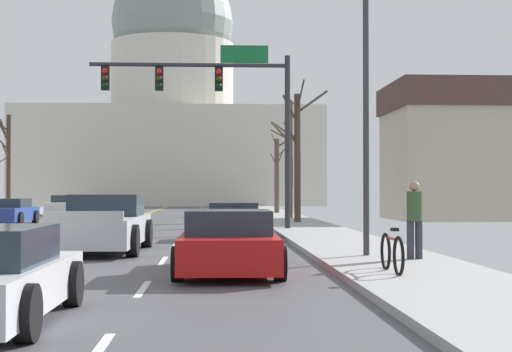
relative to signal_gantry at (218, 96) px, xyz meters
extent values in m
cube|color=silver|center=(-1.35, -17.74, -5.37)|extent=(0.12, 2.20, 0.00)
cube|color=silver|center=(-1.35, -12.54, -5.37)|extent=(0.12, 2.20, 0.00)
cube|color=silver|center=(-1.35, -7.34, -5.37)|extent=(0.12, 2.20, 0.00)
cube|color=silver|center=(-1.35, -2.14, -5.37)|extent=(0.12, 2.20, 0.00)
cube|color=silver|center=(-1.35, 3.06, -5.37)|extent=(0.12, 2.20, 0.00)
cube|color=silver|center=(-1.35, 8.26, -5.37)|extent=(0.12, 2.20, 0.00)
cube|color=silver|center=(-1.35, 13.46, -5.37)|extent=(0.12, 2.20, 0.00)
cube|color=silver|center=(-1.35, 18.66, -5.37)|extent=(0.12, 2.20, 0.00)
cube|color=silver|center=(-1.35, 23.86, -5.37)|extent=(0.12, 2.20, 0.00)
cube|color=silver|center=(-1.35, 29.06, -5.37)|extent=(0.12, 2.20, 0.00)
cube|color=silver|center=(-1.35, 34.26, -5.37)|extent=(0.12, 2.20, 0.00)
cube|color=silver|center=(-1.35, 39.46, -5.37)|extent=(0.12, 2.20, 0.00)
cube|color=silver|center=(-1.35, 44.66, -5.37)|extent=(0.12, 2.20, 0.00)
cube|color=silver|center=(-1.35, 49.86, -5.37)|extent=(0.12, 2.20, 0.00)
cube|color=silver|center=(-8.35, 3.06, -5.37)|extent=(0.12, 2.20, 0.00)
cube|color=silver|center=(-8.35, 8.26, -5.37)|extent=(0.12, 2.20, 0.00)
cube|color=silver|center=(-8.35, 13.46, -5.37)|extent=(0.12, 2.20, 0.00)
cube|color=silver|center=(-8.35, 18.66, -5.37)|extent=(0.12, 2.20, 0.00)
cube|color=silver|center=(-8.35, 23.86, -5.37)|extent=(0.12, 2.20, 0.00)
cube|color=silver|center=(-8.35, 29.06, -5.37)|extent=(0.12, 2.20, 0.00)
cube|color=silver|center=(-8.35, 34.26, -5.37)|extent=(0.12, 2.20, 0.00)
cube|color=silver|center=(-8.35, 39.46, -5.37)|extent=(0.12, 2.20, 0.00)
cube|color=silver|center=(-8.35, 44.66, -5.37)|extent=(0.12, 2.20, 0.00)
cube|color=silver|center=(-8.35, 49.86, -5.37)|extent=(0.12, 2.20, 0.00)
cube|color=#999999|center=(3.65, -14.44, -5.31)|extent=(3.00, 180.00, 0.14)
cylinder|color=#28282D|center=(2.75, 0.01, -1.81)|extent=(0.22, 0.22, 6.85)
cylinder|color=#28282D|center=(-1.15, 0.01, 1.22)|extent=(7.80, 0.16, 0.16)
cube|color=black|center=(0.02, 0.01, 0.66)|extent=(0.32, 0.28, 0.92)
sphere|color=red|center=(0.02, -0.15, 0.94)|extent=(0.22, 0.22, 0.22)
sphere|color=#332B05|center=(0.02, -0.15, 0.66)|extent=(0.22, 0.22, 0.22)
sphere|color=black|center=(0.02, -0.15, 0.38)|extent=(0.22, 0.22, 0.22)
cube|color=black|center=(-2.32, 0.01, 0.66)|extent=(0.32, 0.28, 0.92)
sphere|color=red|center=(-2.32, -0.15, 0.94)|extent=(0.22, 0.22, 0.22)
sphere|color=#332B05|center=(-2.32, -0.15, 0.66)|extent=(0.22, 0.22, 0.22)
sphere|color=black|center=(-2.32, -0.15, 0.38)|extent=(0.22, 0.22, 0.22)
cube|color=black|center=(-4.42, 0.01, 0.66)|extent=(0.32, 0.28, 0.92)
sphere|color=red|center=(-4.42, -0.15, 0.94)|extent=(0.22, 0.22, 0.22)
sphere|color=#332B05|center=(-4.42, -0.15, 0.66)|extent=(0.22, 0.22, 0.22)
sphere|color=black|center=(-4.42, -0.15, 0.38)|extent=(0.22, 0.22, 0.22)
cube|color=#146033|center=(1.04, 0.03, 1.67)|extent=(1.90, 0.06, 0.70)
cylinder|color=#333338|center=(3.35, -12.96, -0.97)|extent=(0.14, 0.14, 8.53)
cube|color=beige|center=(-4.85, 57.52, -0.17)|extent=(32.42, 18.48, 10.41)
cylinder|color=beige|center=(-4.85, 57.52, 8.90)|extent=(13.71, 13.71, 7.73)
sphere|color=gray|center=(-4.85, 57.52, 15.16)|extent=(13.66, 13.66, 13.66)
cube|color=black|center=(0.52, -4.21, -4.90)|extent=(1.92, 4.27, 0.63)
cube|color=#232D38|center=(0.51, -4.59, -4.36)|extent=(1.64, 2.09, 0.44)
cylinder|color=black|center=(-0.35, -2.87, -5.06)|extent=(0.24, 0.65, 0.64)
cylinder|color=black|center=(1.45, -2.92, -5.06)|extent=(0.24, 0.65, 0.64)
cylinder|color=black|center=(-0.42, -5.49, -5.06)|extent=(0.24, 0.65, 0.64)
cylinder|color=black|center=(1.38, -5.54, -5.06)|extent=(0.24, 0.65, 0.64)
cube|color=#ADB2B7|center=(-3.14, -9.83, -4.80)|extent=(2.13, 5.51, 0.71)
cube|color=#1E2833|center=(-3.13, -9.06, -4.15)|extent=(1.90, 1.90, 0.59)
cube|color=#ADB2B7|center=(-3.19, -12.50, -4.33)|extent=(1.86, 0.14, 0.22)
cylinder|color=black|center=(-4.12, -8.17, -4.98)|extent=(0.30, 0.81, 0.80)
cylinder|color=black|center=(-2.10, -8.21, -4.98)|extent=(0.30, 0.81, 0.80)
cylinder|color=black|center=(-4.18, -11.45, -4.98)|extent=(0.30, 0.81, 0.80)
cylinder|color=black|center=(-2.16, -11.49, -4.98)|extent=(0.30, 0.81, 0.80)
cube|color=#B71414|center=(0.12, -15.35, -4.90)|extent=(1.90, 4.56, 0.63)
cube|color=#232D38|center=(0.12, -15.58, -4.35)|extent=(1.65, 2.05, 0.47)
cylinder|color=black|center=(-0.79, -13.93, -5.06)|extent=(0.23, 0.64, 0.64)
cylinder|color=black|center=(1.06, -13.95, -5.06)|extent=(0.23, 0.64, 0.64)
cylinder|color=black|center=(-0.82, -16.75, -5.06)|extent=(0.23, 0.64, 0.64)
cylinder|color=black|center=(1.03, -16.77, -5.06)|extent=(0.23, 0.64, 0.64)
cylinder|color=black|center=(-2.16, -19.67, -5.06)|extent=(0.22, 0.64, 0.64)
cylinder|color=black|center=(-2.18, -22.32, -5.06)|extent=(0.22, 0.64, 0.64)
cube|color=navy|center=(-9.97, 7.37, -4.89)|extent=(1.88, 4.41, 0.65)
cube|color=#232D38|center=(-9.97, 7.48, -4.35)|extent=(1.59, 2.02, 0.43)
cylinder|color=black|center=(-9.17, 5.99, -5.06)|extent=(0.24, 0.65, 0.64)
cylinder|color=black|center=(-9.06, 8.69, -5.06)|extent=(0.24, 0.65, 0.64)
cylinder|color=black|center=(-10.78, 8.75, -5.06)|extent=(0.24, 0.65, 0.64)
cube|color=silver|center=(-9.89, 21.18, -4.87)|extent=(1.88, 4.72, 0.69)
cube|color=#232D38|center=(-9.89, 21.45, -4.29)|extent=(1.63, 2.28, 0.47)
cylinder|color=black|center=(-9.02, 19.71, -5.06)|extent=(0.23, 0.64, 0.64)
cylinder|color=black|center=(-10.82, 19.74, -5.06)|extent=(0.23, 0.64, 0.64)
cylinder|color=black|center=(-8.97, 22.62, -5.06)|extent=(0.23, 0.64, 0.64)
cylinder|color=black|center=(-10.77, 22.65, -5.06)|extent=(0.23, 0.64, 0.64)
cube|color=silver|center=(-10.11, 33.52, -4.88)|extent=(1.91, 4.36, 0.67)
cube|color=#232D38|center=(-10.12, 33.93, -4.32)|extent=(1.64, 1.87, 0.45)
cylinder|color=black|center=(-9.18, 32.20, -5.06)|extent=(0.23, 0.64, 0.64)
cylinder|color=black|center=(-11.00, 32.16, -5.06)|extent=(0.23, 0.64, 0.64)
cylinder|color=black|center=(-9.23, 34.88, -5.06)|extent=(0.23, 0.64, 0.64)
cylinder|color=black|center=(-11.05, 34.85, -5.06)|extent=(0.23, 0.64, 0.64)
cube|color=#B2A38E|center=(13.78, 12.04, -2.36)|extent=(8.07, 6.82, 6.03)
cube|color=#47332D|center=(13.78, 12.04, 1.42)|extent=(8.39, 7.09, 1.54)
cylinder|color=brown|center=(4.04, 21.19, -2.77)|extent=(0.33, 0.33, 4.94)
cylinder|color=brown|center=(4.48, 20.58, -1.06)|extent=(0.96, 1.31, 0.99)
cylinder|color=brown|center=(3.85, 20.96, -0.42)|extent=(0.47, 0.55, 0.88)
cylinder|color=brown|center=(3.82, 20.97, -1.75)|extent=(0.52, 0.53, 0.93)
cylinder|color=brown|center=(4.66, 21.14, -0.45)|extent=(1.32, 0.24, 0.91)
cylinder|color=brown|center=(4.21, 20.90, -1.63)|extent=(0.45, 0.68, 1.00)
cylinder|color=brown|center=(3.93, 11.30, -2.08)|extent=(0.37, 0.37, 6.32)
cylinder|color=brown|center=(3.85, 12.01, -0.33)|extent=(0.26, 1.48, 0.86)
cylinder|color=brown|center=(3.42, 11.24, -0.74)|extent=(1.08, 0.21, 0.61)
cylinder|color=brown|center=(3.47, 11.71, -0.56)|extent=(1.05, 0.96, 1.25)
cylinder|color=brown|center=(4.20, 11.95, -0.95)|extent=(0.63, 1.37, 1.13)
cylinder|color=brown|center=(3.50, 11.93, -0.33)|extent=(0.97, 1.35, 0.87)
cylinder|color=#423328|center=(3.78, 5.93, -2.20)|extent=(0.31, 0.31, 6.07)
cylinder|color=#423328|center=(3.78, 6.23, -1.38)|extent=(0.12, 0.68, 0.90)
cylinder|color=#423328|center=(3.59, 6.62, 0.55)|extent=(0.47, 1.42, 0.78)
cylinder|color=#423328|center=(3.50, 5.79, -1.16)|extent=(0.68, 0.41, 0.99)
cylinder|color=#423328|center=(3.87, 5.31, 0.72)|extent=(0.26, 1.31, 1.29)
cylinder|color=#423328|center=(3.41, 5.47, 0.04)|extent=(0.88, 1.05, 1.29)
cylinder|color=#423328|center=(4.54, 6.25, 0.51)|extent=(1.61, 0.76, 1.19)
cylinder|color=#423328|center=(-13.65, 21.34, -2.00)|extent=(0.31, 0.31, 6.48)
cylinder|color=#423328|center=(-13.83, 20.76, 0.23)|extent=(0.43, 1.22, 1.17)
cylinder|color=#423328|center=(-13.78, 20.88, -0.18)|extent=(0.34, 0.99, 1.01)
cylinder|color=#423328|center=(-13.93, 21.11, -0.76)|extent=(0.65, 0.57, 0.82)
cylinder|color=#423328|center=(-13.78, 20.81, 0.03)|extent=(0.38, 1.17, 1.65)
cylinder|color=#423328|center=(-13.67, 20.68, -1.25)|extent=(0.14, 1.39, 0.90)
cylinder|color=#423328|center=(-14.15, 21.49, 0.38)|extent=(1.09, 0.41, 1.10)
cylinder|color=#33333D|center=(4.13, -13.98, -4.80)|extent=(0.16, 0.16, 0.87)
cylinder|color=#33333D|center=(4.31, -13.98, -4.80)|extent=(0.16, 0.16, 0.87)
cylinder|color=#334C2D|center=(4.22, -13.98, -4.08)|extent=(0.34, 0.34, 0.65)
sphere|color=#A37F66|center=(4.22, -13.98, -3.65)|extent=(0.22, 0.22, 0.22)
torus|color=black|center=(3.11, -16.08, -4.91)|extent=(0.06, 0.72, 0.72)
torus|color=black|center=(3.11, -17.13, -4.91)|extent=(0.06, 0.72, 0.72)
cylinder|color=#B21E19|center=(3.11, -16.60, -4.63)|extent=(0.04, 0.79, 0.04)
cube|color=black|center=(3.11, -16.83, -4.45)|extent=(0.12, 0.20, 0.06)
camera|label=1|loc=(-0.17, -30.88, -3.73)|focal=54.94mm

